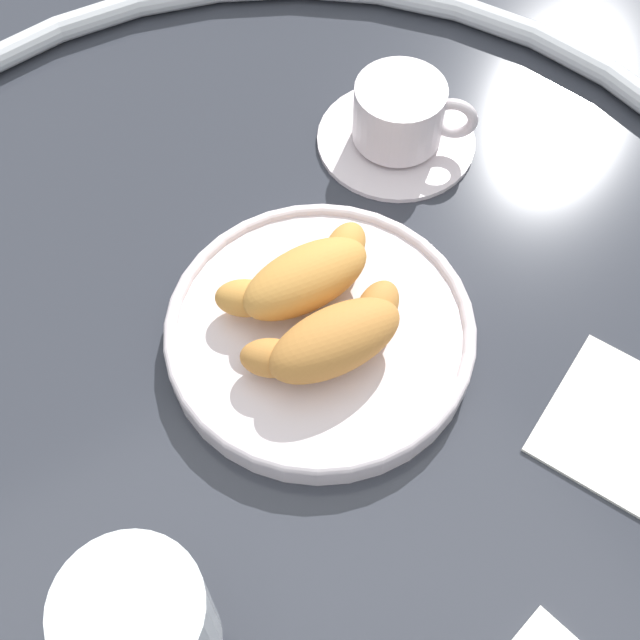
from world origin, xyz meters
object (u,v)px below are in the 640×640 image
at_px(croissant_large, 333,338).
at_px(croissant_small, 303,277).
at_px(pastry_plate, 320,332).
at_px(coffee_cup_near, 400,120).
at_px(juice_glass_right, 142,629).
at_px(folded_napkin, 629,429).

distance_m(croissant_large, croissant_small, 0.05).
relative_size(pastry_plate, coffee_cup_near, 1.67).
relative_size(juice_glass_right, folded_napkin, 1.27).
bearing_deg(croissant_large, coffee_cup_near, 42.59).
xyz_separation_m(croissant_large, coffee_cup_near, (0.17, 0.15, -0.02)).
bearing_deg(pastry_plate, croissant_large, -101.66).
distance_m(croissant_small, folded_napkin, 0.25).
xyz_separation_m(croissant_small, coffee_cup_near, (0.16, 0.10, -0.02)).
distance_m(juice_glass_right, folded_napkin, 0.35).
xyz_separation_m(pastry_plate, folded_napkin, (0.14, -0.18, -0.01)).
bearing_deg(juice_glass_right, pastry_plate, 35.20).
bearing_deg(folded_napkin, juice_glass_right, 173.74).
height_order(pastry_plate, juice_glass_right, juice_glass_right).
bearing_deg(pastry_plate, coffee_cup_near, 38.69).
relative_size(croissant_small, folded_napkin, 1.25).
relative_size(pastry_plate, croissant_small, 1.66).
xyz_separation_m(pastry_plate, croissant_large, (-0.00, -0.02, 0.03)).
bearing_deg(folded_napkin, croissant_small, 123.37).
height_order(croissant_small, coffee_cup_near, croissant_small).
height_order(pastry_plate, croissant_small, croissant_small).
relative_size(croissant_small, coffee_cup_near, 1.01).
distance_m(croissant_large, folded_napkin, 0.22).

